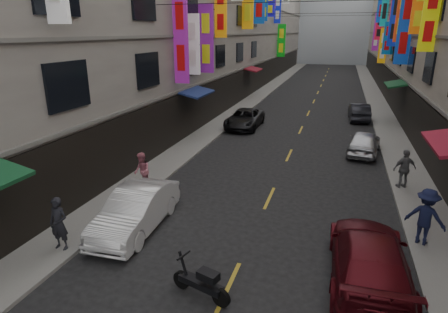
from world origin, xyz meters
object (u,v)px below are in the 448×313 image
Objects in this scene: scooter_crossing at (202,283)px; pedestrian_rnear at (426,217)px; pedestrian_lnear at (59,224)px; pedestrian_rfar at (405,169)px; car_right_mid at (364,142)px; car_left_far at (245,119)px; car_left_mid at (136,210)px; pedestrian_lfar at (142,171)px; car_right_near at (369,258)px; scooter_far_right at (363,145)px; car_right_far at (359,112)px.

scooter_crossing is 0.94× the size of pedestrian_rnear.
pedestrian_lnear is 0.92× the size of pedestrian_rnear.
pedestrian_rfar is (5.97, 9.22, 0.55)m from scooter_crossing.
pedestrian_rnear is at bearing 105.95° from car_right_mid.
pedestrian_rfar reaches higher than car_left_far.
pedestrian_rfar is at bearing 32.21° from car_left_mid.
pedestrian_lfar is (-4.84, 5.68, 0.50)m from scooter_crossing.
car_left_far is at bearing -18.60° from car_right_mid.
car_right_mid is (8.00, -3.97, 0.02)m from car_left_far.
car_right_near reaches higher than car_left_far.
scooter_far_right is 0.43× the size of car_right_far.
car_right_mid is (0.01, -0.24, 0.24)m from scooter_far_right.
scooter_crossing is at bearing 75.79° from car_right_far.
car_right_far is at bearing -62.85° from pedestrian_rnear.
car_right_far is 19.85m from pedestrian_lfar.
scooter_far_right is at bearing 55.73° from pedestrian_lnear.
pedestrian_lfar is (-9.01, 3.68, 0.21)m from car_right_near.
car_right_near is at bearing 76.66° from pedestrian_rnear.
car_right_mid is 2.31× the size of pedestrian_lnear.
scooter_crossing is at bearing -1.12° from pedestrian_lfar.
car_left_mid is at bearing -90.25° from car_left_far.
car_left_mid is 2.56× the size of pedestrian_rfar.
scooter_crossing is at bearing -40.60° from car_left_mid.
scooter_far_right is 14.19m from car_left_mid.
car_right_near is 1.24× the size of car_right_far.
car_left_far is 1.19× the size of car_right_mid.
car_left_mid reaches higher than scooter_crossing.
car_right_far is (8.00, 20.47, -0.06)m from car_left_mid.
car_left_mid is 15.44m from car_left_far.
car_left_far is (-7.99, 3.72, 0.22)m from scooter_far_right.
car_right_mid reaches higher than scooter_far_right.
car_left_mid is 3.30m from pedestrian_lfar.
car_left_mid is 13.99m from car_right_mid.
pedestrian_rfar is (10.96, 8.50, 0.01)m from pedestrian_lnear.
car_right_far is 2.34× the size of pedestrian_rfar.
pedestrian_rnear is at bearing 19.37° from pedestrian_lnear.
pedestrian_lnear is at bearing 14.75° from pedestrian_rfar.
scooter_crossing is 4.63m from car_right_near.
car_right_far is 18.78m from pedestrian_rnear.
pedestrian_lnear is at bearing 6.35° from car_right_near.
car_left_mid reaches higher than car_left_far.
car_right_mid is at bearing 55.21° from pedestrian_lnear.
car_right_near is 12.18m from car_right_mid.
scooter_crossing is 5.07m from pedestrian_lnear.
pedestrian_lfar is at bearing 57.33° from scooter_crossing.
pedestrian_lnear is at bearing 73.70° from scooter_far_right.
pedestrian_rfar is (1.42, -4.95, 0.31)m from car_right_mid.
pedestrian_rnear is (9.40, 1.75, 0.33)m from car_left_mid.
car_right_mid is (4.56, 14.17, 0.24)m from scooter_crossing.
car_right_far is 24.39m from pedestrian_lnear.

